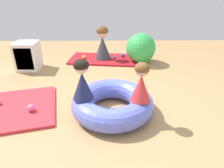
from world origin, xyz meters
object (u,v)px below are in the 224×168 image
child_in_navy (82,80)px  adult_seated (102,43)px  play_ball_pink (31,108)px  exercise_ball_large (141,48)px  storage_cube (27,56)px  play_ball_teal (115,57)px  inflatable_cushion (112,103)px  play_ball_red (98,54)px  child_in_red (141,82)px  play_ball_blue (123,55)px  play_ball_yellow (84,57)px

child_in_navy → adult_seated: (0.17, 2.27, -0.14)m
child_in_navy → play_ball_pink: bearing=-14.1°
child_in_navy → exercise_ball_large: bearing=-122.6°
adult_seated → storage_cube: adult_seated is taller
play_ball_pink → play_ball_teal: (1.18, 2.18, -0.02)m
child_in_navy → exercise_ball_large: child_in_navy is taller
inflatable_cushion → play_ball_red: (-0.32, 2.37, -0.07)m
child_in_red → play_ball_blue: size_ratio=5.53×
play_ball_pink → inflatable_cushion: bearing=1.2°
child_in_red → play_ball_pink: bearing=17.6°
exercise_ball_large → child_in_navy: bearing=-116.1°
play_ball_pink → play_ball_red: bearing=72.0°
inflatable_cushion → child_in_navy: child_in_navy is taller
play_ball_yellow → play_ball_teal: 0.72m
play_ball_yellow → play_ball_red: (0.31, 0.23, -0.00)m
child_in_red → exercise_ball_large: 2.19m
storage_cube → play_ball_pink: bearing=-69.3°
play_ball_blue → storage_cube: storage_cube is taller
play_ball_red → storage_cube: (-1.39, -0.76, 0.20)m
child_in_navy → play_ball_blue: 2.50m
child_in_navy → play_ball_yellow: bearing=-89.8°
child_in_navy → child_in_red: bearing=169.0°
play_ball_yellow → exercise_ball_large: exercise_ball_large is taller
play_ball_red → exercise_ball_large: exercise_ball_large is taller
adult_seated → play_ball_yellow: (-0.44, -0.01, -0.32)m
child_in_red → adult_seated: adult_seated is taller
play_ball_pink → exercise_ball_large: size_ratio=0.15×
adult_seated → play_ball_blue: 0.58m
adult_seated → play_ball_teal: 0.43m
inflatable_cushion → child_in_red: 0.54m
play_ball_yellow → exercise_ball_large: (1.29, -0.16, 0.25)m
play_ball_blue → child_in_navy: bearing=-105.4°
inflatable_cushion → exercise_ball_large: exercise_ball_large is taller
child_in_navy → child_in_red: 0.70m
storage_cube → play_ball_blue: bearing=17.8°
inflatable_cushion → exercise_ball_large: (0.66, 1.98, 0.18)m
child_in_navy → adult_seated: bearing=-100.9°
adult_seated → child_in_red: bearing=-41.7°
play_ball_red → storage_cube: 1.60m
play_ball_red → play_ball_blue: bearing=-11.3°
play_ball_red → exercise_ball_large: 1.08m
adult_seated → play_ball_pink: (-0.90, -2.17, -0.31)m
child_in_navy → play_ball_teal: (0.45, 2.28, -0.48)m
exercise_ball_large → play_ball_red: bearing=158.3°
play_ball_yellow → play_ball_teal: (0.72, 0.02, -0.01)m
inflatable_cushion → storage_cube: 2.35m
child_in_red → exercise_ball_large: size_ratio=0.74×
child_in_red → storage_cube: (-2.05, 1.78, -0.25)m
inflatable_cushion → child_in_red: (0.34, -0.17, 0.38)m
child_in_navy → play_ball_blue: child_in_navy is taller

